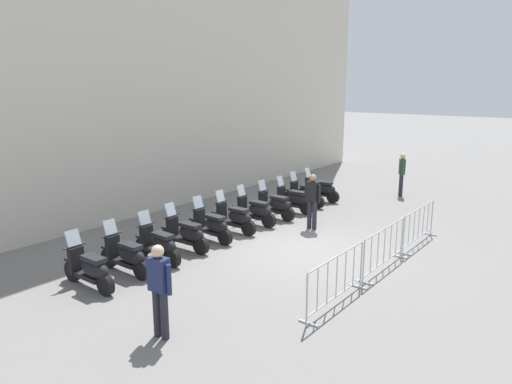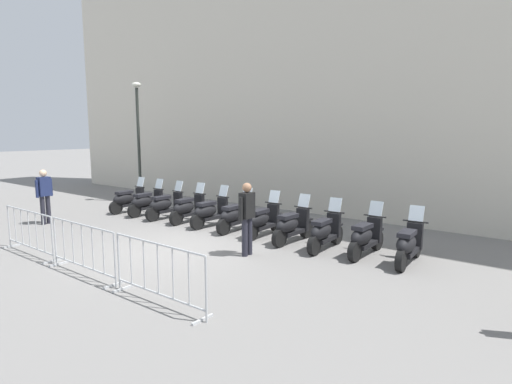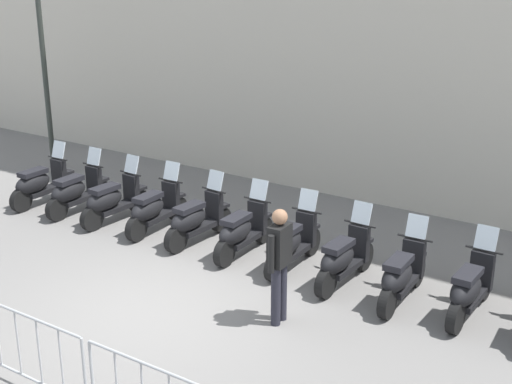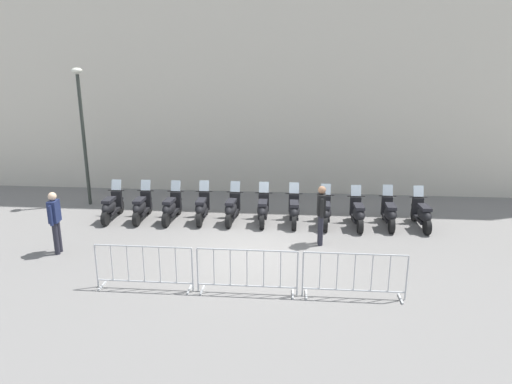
{
  "view_description": "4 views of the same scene",
  "coord_description": "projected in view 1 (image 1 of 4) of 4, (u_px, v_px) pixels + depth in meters",
  "views": [
    {
      "loc": [
        -10.45,
        -6.28,
        4.4
      ],
      "look_at": [
        0.81,
        2.21,
        1.15
      ],
      "focal_mm": 32.96,
      "sensor_mm": 36.0,
      "label": 1
    },
    {
      "loc": [
        7.66,
        -6.73,
        2.89
      ],
      "look_at": [
        0.65,
        2.64,
        1.2
      ],
      "focal_mm": 29.14,
      "sensor_mm": 36.0,
      "label": 2
    },
    {
      "loc": [
        6.38,
        -7.1,
        5.11
      ],
      "look_at": [
        0.19,
        2.67,
        1.14
      ],
      "focal_mm": 49.89,
      "sensor_mm": 36.0,
      "label": 3
    },
    {
      "loc": [
        0.83,
        -11.7,
        5.04
      ],
      "look_at": [
        -0.13,
        1.71,
        1.26
      ],
      "focal_mm": 32.32,
      "sensor_mm": 36.0,
      "label": 4
    }
  ],
  "objects": [
    {
      "name": "ground_plane",
      "position": [
        303.0,
        249.0,
        12.8
      ],
      "size": [
        120.0,
        120.0,
        0.0
      ],
      "primitive_type": "plane",
      "color": "slate"
    },
    {
      "name": "building_facade",
      "position": [
        121.0,
        11.0,
        15.72
      ],
      "size": [
        28.04,
        2.91,
        13.55
      ],
      "primitive_type": "cube",
      "rotation": [
        0.0,
        0.0,
        -0.02
      ],
      "color": "beige",
      "rests_on": "ground"
    },
    {
      "name": "motorcycle_0",
      "position": [
        90.0,
        269.0,
        10.25
      ],
      "size": [
        0.56,
        1.72,
        1.24
      ],
      "color": "black",
      "rests_on": "ground"
    },
    {
      "name": "motorcycle_1",
      "position": [
        126.0,
        256.0,
        11.05
      ],
      "size": [
        0.56,
        1.72,
        1.24
      ],
      "color": "black",
      "rests_on": "ground"
    },
    {
      "name": "motorcycle_2",
      "position": [
        159.0,
        245.0,
        11.82
      ],
      "size": [
        0.56,
        1.73,
        1.24
      ],
      "color": "black",
      "rests_on": "ground"
    },
    {
      "name": "motorcycle_3",
      "position": [
        186.0,
        234.0,
        12.64
      ],
      "size": [
        0.56,
        1.72,
        1.24
      ],
      "color": "black",
      "rests_on": "ground"
    },
    {
      "name": "motorcycle_4",
      "position": [
        211.0,
        226.0,
        13.4
      ],
      "size": [
        0.56,
        1.73,
        1.24
      ],
      "color": "black",
      "rests_on": "ground"
    },
    {
      "name": "motorcycle_5",
      "position": [
        234.0,
        218.0,
        14.17
      ],
      "size": [
        0.56,
        1.72,
        1.24
      ],
      "color": "black",
      "rests_on": "ground"
    },
    {
      "name": "motorcycle_6",
      "position": [
        255.0,
        211.0,
        14.94
      ],
      "size": [
        0.56,
        1.72,
        1.24
      ],
      "color": "black",
      "rests_on": "ground"
    },
    {
      "name": "motorcycle_7",
      "position": [
        275.0,
        205.0,
        15.66
      ],
      "size": [
        0.56,
        1.73,
        1.24
      ],
      "color": "black",
      "rests_on": "ground"
    },
    {
      "name": "motorcycle_8",
      "position": [
        293.0,
        200.0,
        16.39
      ],
      "size": [
        0.56,
        1.72,
        1.24
      ],
      "color": "black",
      "rests_on": "ground"
    },
    {
      "name": "motorcycle_9",
      "position": [
        306.0,
        194.0,
        17.24
      ],
      "size": [
        0.56,
        1.72,
        1.24
      ],
      "color": "black",
      "rests_on": "ground"
    },
    {
      "name": "motorcycle_10",
      "position": [
        320.0,
        190.0,
        17.99
      ],
      "size": [
        0.56,
        1.72,
        1.24
      ],
      "color": "black",
      "rests_on": "ground"
    },
    {
      "name": "barrier_segment_0",
      "position": [
        336.0,
        281.0,
        9.48
      ],
      "size": [
        2.29,
        0.48,
        1.07
      ],
      "color": "#B2B5B7",
      "rests_on": "ground"
    },
    {
      "name": "barrier_segment_1",
      "position": [
        384.0,
        249.0,
        11.3
      ],
      "size": [
        2.29,
        0.48,
        1.07
      ],
      "color": "#B2B5B7",
      "rests_on": "ground"
    },
    {
      "name": "barrier_segment_2",
      "position": [
        419.0,
        226.0,
        13.12
      ],
      "size": [
        2.29,
        0.48,
        1.07
      ],
      "color": "#B2B5B7",
      "rests_on": "ground"
    },
    {
      "name": "officer_near_row_end",
      "position": [
        402.0,
        172.0,
        18.74
      ],
      "size": [
        0.5,
        0.35,
        1.73
      ],
      "color": "#23232D",
      "rests_on": "ground"
    },
    {
      "name": "officer_mid_plaza",
      "position": [
        159.0,
        286.0,
        8.15
      ],
      "size": [
        0.25,
        0.55,
        1.73
      ],
      "color": "#23232D",
      "rests_on": "ground"
    },
    {
      "name": "officer_by_barriers",
      "position": [
        312.0,
        198.0,
        14.42
      ],
      "size": [
        0.22,
        0.55,
        1.73
      ],
      "color": "#23232D",
      "rests_on": "ground"
    }
  ]
}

